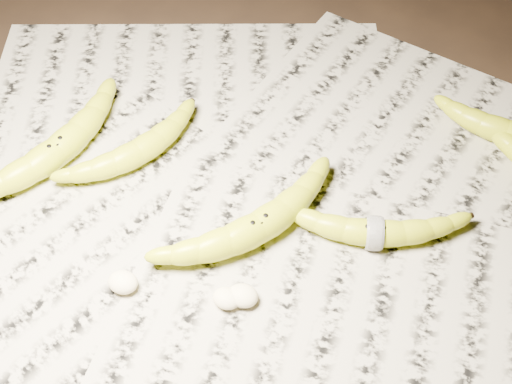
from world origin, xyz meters
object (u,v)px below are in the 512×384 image
(banana_left_b, at_px, (137,150))
(banana_upper_b, at_px, (507,130))
(banana_left_a, at_px, (56,149))
(banana_center, at_px, (258,225))
(banana_taped, at_px, (374,231))

(banana_left_b, height_order, banana_upper_b, same)
(banana_left_a, relative_size, banana_left_b, 1.28)
(banana_left_a, relative_size, banana_center, 1.05)
(banana_left_b, relative_size, banana_center, 0.82)
(banana_left_a, distance_m, banana_upper_b, 0.57)
(banana_left_a, bearing_deg, banana_left_b, -50.90)
(banana_left_a, bearing_deg, banana_center, -76.23)
(banana_center, xyz_separation_m, banana_taped, (0.13, 0.04, -0.00))
(banana_upper_b, bearing_deg, banana_left_b, -154.04)
(banana_left_a, relative_size, banana_taped, 1.17)
(banana_taped, bearing_deg, banana_center, -178.03)
(banana_center, bearing_deg, banana_upper_b, -8.79)
(banana_center, bearing_deg, banana_left_a, 120.76)
(banana_left_a, distance_m, banana_center, 0.28)
(banana_center, height_order, banana_taped, banana_center)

